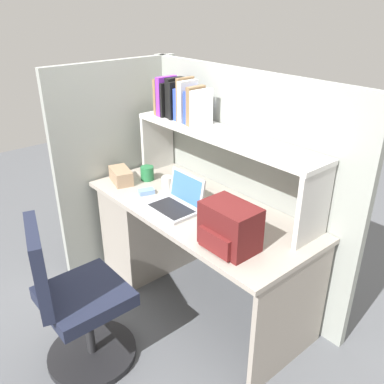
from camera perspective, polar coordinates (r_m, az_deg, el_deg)
The scene contains 13 objects.
ground_plane at distance 3.02m, azimuth 0.75°, elevation -14.41°, with size 8.00×8.00×0.00m, color #595B60.
desk at distance 3.04m, azimuth -4.07°, elevation -4.89°, with size 1.60×0.70×0.73m.
cubicle_partition_rear at distance 2.83m, azimuth 6.64°, elevation 1.08°, with size 1.84×0.05×1.55m, color #939991.
cubicle_partition_left at distance 3.20m, azimuth -9.95°, elevation 3.82°, with size 0.05×1.06×1.55m, color #939991.
overhead_hutch at distance 2.60m, azimuth 4.23°, elevation 6.18°, with size 1.44×0.28×0.45m.
reference_books_on_shelf at distance 2.82m, azimuth -1.48°, elevation 12.58°, with size 0.45×0.17×0.29m.
laptop at distance 2.57m, azimuth -2.00°, elevation -1.32°, with size 0.31×0.25×0.22m.
backpack at distance 2.16m, azimuth 5.21°, elevation -4.95°, with size 0.30×0.23×0.25m.
computer_mouse at distance 2.79m, azimuth -6.39°, elevation 0.05°, with size 0.06×0.10×0.03m, color #7299C6.
paper_cup at distance 2.80m, azimuth -3.47°, elevation 1.10°, with size 0.08×0.08×0.11m, color white.
tissue_box at distance 2.98m, azimuth -9.90°, elevation 2.26°, with size 0.22×0.12×0.10m, color #9E7F60.
snack_canister at distance 2.99m, azimuth -6.32°, elevation 2.62°, with size 0.10×0.10×0.10m, color #26723F.
office_chair at distance 2.43m, azimuth -15.99°, elevation -15.18°, with size 0.52×0.54×0.93m.
Camera 1 is at (1.73, -1.53, 1.95)m, focal length 38.15 mm.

